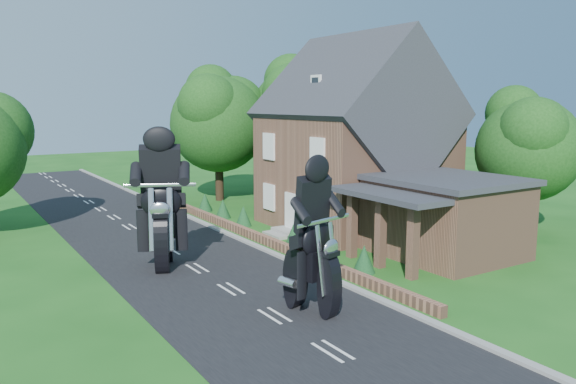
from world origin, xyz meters
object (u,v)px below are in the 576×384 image
annex (443,215)px  motorcycle_follow (163,247)px  house (355,145)px  motorcycle_lead (312,290)px  garden_wall (265,240)px

annex → motorcycle_follow: (-10.96, 4.60, -0.92)m
house → motorcycle_lead: (-9.35, -9.41, -3.59)m
annex → motorcycle_follow: size_ratio=3.86×
house → annex: house is taller
garden_wall → house: bearing=9.2°
annex → motorcycle_lead: size_ratio=4.36×
motorcycle_lead → motorcycle_follow: bearing=-87.0°
garden_wall → annex: annex is taller
annex → motorcycle_follow: 11.92m
motorcycle_lead → annex: bearing=-177.5°
garden_wall → motorcycle_lead: size_ratio=13.60×
annex → motorcycle_follow: annex is taller
motorcycle_lead → motorcycle_follow: motorcycle_follow is taller
house → annex: size_ratio=1.45×
house → motorcycle_lead: house is taller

